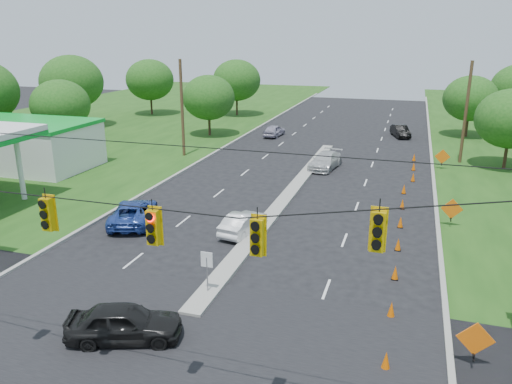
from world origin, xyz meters
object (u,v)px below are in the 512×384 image
(gas_station, at_px, (10,142))
(black_sedan, at_px, (124,323))
(white_sedan, at_px, (243,223))
(blue_pickup, at_px, (133,212))

(gas_station, distance_m, black_sedan, 28.75)
(black_sedan, height_order, white_sedan, black_sedan)
(white_sedan, distance_m, blue_pickup, 6.97)
(gas_station, height_order, black_sedan, gas_station)
(blue_pickup, bearing_deg, white_sedan, 165.14)
(gas_station, bearing_deg, white_sedan, -16.88)
(gas_station, relative_size, blue_pickup, 3.89)
(gas_station, distance_m, white_sedan, 23.92)
(gas_station, xyz_separation_m, blue_pickup, (15.86, -7.42, -1.87))
(black_sedan, distance_m, blue_pickup, 12.60)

